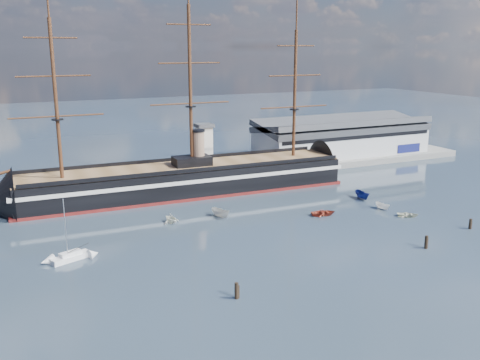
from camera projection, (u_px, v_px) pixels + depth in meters
name	position (u px, v px, depth m)	size (l,w,h in m)	color
ground	(242.00, 209.00, 132.46)	(600.00, 600.00, 0.00)	#28343D
quay	(222.00, 175.00, 168.20)	(180.00, 18.00, 2.00)	slate
warehouse	(342.00, 137.00, 189.54)	(63.00, 21.00, 11.60)	#B7BABC
quay_tower	(204.00, 148.00, 160.31)	(5.00, 5.00, 15.00)	silver
warship	(179.00, 180.00, 145.13)	(113.09, 18.70, 53.94)	black
sailboat	(71.00, 256.00, 100.85)	(7.89, 4.78, 12.15)	white
motorboat_a	(221.00, 217.00, 126.41)	(6.50, 2.38, 2.60)	beige
motorboat_b	(323.00, 215.00, 127.99)	(3.75, 1.50, 1.75)	#A13723
motorboat_c	(382.00, 210.00, 132.40)	(5.20, 1.91, 2.08)	white
motorboat_d	(171.00, 223.00, 122.46)	(6.87, 2.98, 2.52)	white
motorboat_e	(408.00, 217.00, 126.88)	(3.03, 1.21, 1.42)	beige
motorboat_f	(362.00, 199.00, 141.40)	(6.62, 2.43, 2.65)	navy
piling_near_left	(237.00, 299.00, 85.59)	(0.64, 0.64, 3.47)	black
piling_near_right	(426.00, 248.00, 106.89)	(0.64, 0.64, 3.37)	black
piling_far_right	(470.00, 229.00, 118.36)	(0.64, 0.64, 3.02)	black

